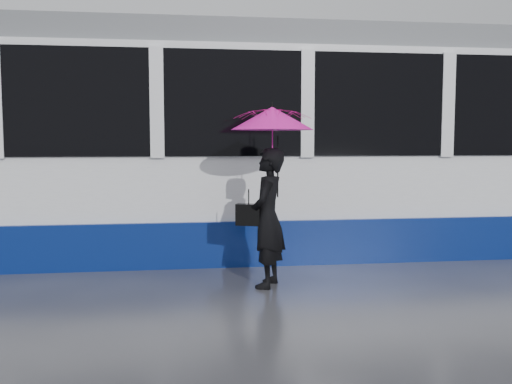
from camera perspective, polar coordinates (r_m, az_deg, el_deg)
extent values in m
plane|color=#2B2B30|center=(6.55, -2.74, -9.94)|extent=(90.00, 90.00, 0.00)
cube|color=#3F3D38|center=(8.28, -3.83, -6.68)|extent=(34.00, 0.07, 0.02)
cube|color=#3F3D38|center=(9.69, -4.43, -4.95)|extent=(34.00, 0.07, 0.02)
cube|color=white|center=(8.81, -6.28, 3.94)|extent=(24.00, 2.40, 2.95)
cube|color=navy|center=(8.91, -6.20, -3.89)|extent=(24.00, 2.56, 0.62)
cube|color=black|center=(8.82, -6.32, 8.33)|extent=(23.00, 2.48, 1.40)
cube|color=slate|center=(8.93, -6.38, 14.59)|extent=(23.60, 2.20, 0.35)
imported|color=black|center=(6.63, 1.17, -2.60)|extent=(0.58, 0.69, 1.62)
imported|color=#E01277|center=(6.58, 1.62, 5.17)|extent=(1.16, 1.17, 0.81)
cone|color=#E01277|center=(6.59, 1.62, 7.38)|extent=(1.24, 1.24, 0.26)
cylinder|color=black|center=(6.59, 1.63, 8.70)|extent=(0.01, 0.01, 0.06)
cylinder|color=black|center=(6.62, 2.19, 2.54)|extent=(0.02, 0.02, 0.71)
cube|color=black|center=(6.62, -0.74, -2.28)|extent=(0.32, 0.22, 0.25)
cylinder|color=black|center=(6.59, -0.74, -0.42)|extent=(0.01, 0.01, 0.18)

